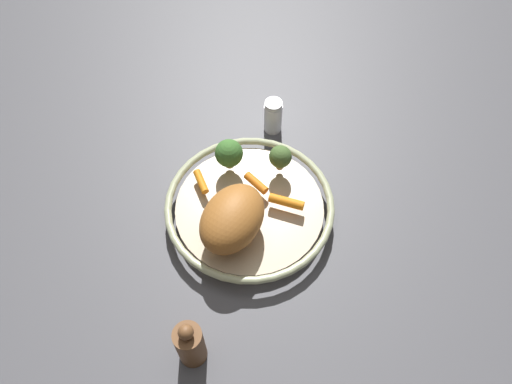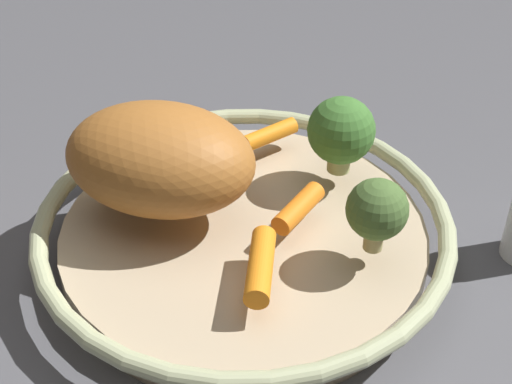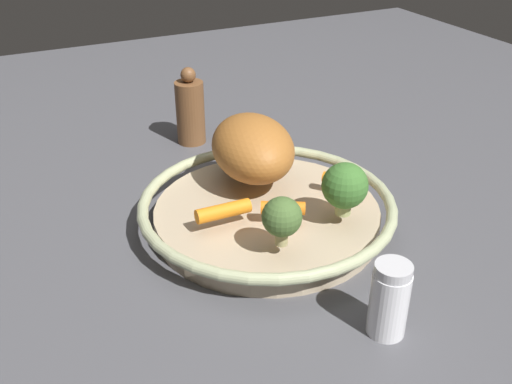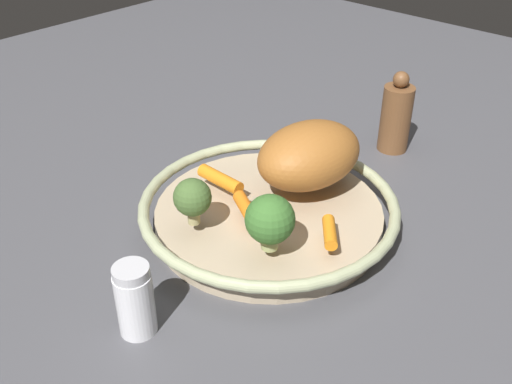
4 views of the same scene
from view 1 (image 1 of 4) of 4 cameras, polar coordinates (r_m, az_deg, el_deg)
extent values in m
plane|color=#4C4C51|center=(1.04, -0.71, -2.50)|extent=(1.96, 1.96, 0.00)
cylinder|color=tan|center=(1.03, -0.72, -2.08)|extent=(0.30, 0.30, 0.03)
torus|color=#ADB48A|center=(1.01, -0.73, -1.44)|extent=(0.34, 0.34, 0.01)
ellipsoid|color=#A56329|center=(0.94, -2.68, -2.97)|extent=(0.13, 0.17, 0.08)
cylinder|color=orange|center=(1.03, -6.16, 1.17)|extent=(0.05, 0.05, 0.02)
cylinder|color=orange|center=(1.02, -0.09, 1.04)|extent=(0.06, 0.04, 0.02)
cylinder|color=orange|center=(1.00, 3.41, -1.09)|extent=(0.07, 0.02, 0.02)
cylinder|color=tan|center=(1.05, -2.96, 3.29)|extent=(0.02, 0.02, 0.02)
sphere|color=#3B6E2C|center=(1.03, -3.04, 4.35)|extent=(0.06, 0.06, 0.06)
cylinder|color=tan|center=(1.05, 2.67, 3.04)|extent=(0.01, 0.01, 0.02)
sphere|color=#46652F|center=(1.03, 2.74, 3.97)|extent=(0.05, 0.05, 0.05)
cylinder|color=white|center=(1.15, 1.91, 8.31)|extent=(0.04, 0.04, 0.07)
cylinder|color=silver|center=(1.12, 1.98, 9.75)|extent=(0.04, 0.04, 0.01)
cylinder|color=brown|center=(0.89, -7.34, -16.58)|extent=(0.05, 0.05, 0.11)
sphere|color=brown|center=(0.82, -7.85, -15.26)|extent=(0.03, 0.03, 0.03)
camera|label=2|loc=(0.79, 34.14, 7.46)|focal=51.84mm
camera|label=3|loc=(1.20, 25.96, 29.34)|focal=41.44mm
camera|label=4|loc=(1.23, -15.37, 35.02)|focal=41.88mm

